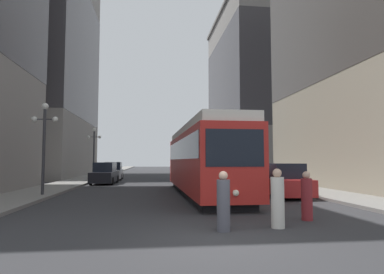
# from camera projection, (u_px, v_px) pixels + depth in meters

# --- Properties ---
(ground_plane) EXTENTS (200.00, 200.00, 0.00)m
(ground_plane) POSITION_uv_depth(u_px,v_px,m) (219.00, 242.00, 8.02)
(ground_plane) COLOR #303033
(sidewalk_left) EXTENTS (3.00, 120.00, 0.15)m
(sidewalk_left) POSITION_uv_depth(u_px,v_px,m) (103.00, 174.00, 46.59)
(sidewalk_left) COLOR gray
(sidewalk_left) RESTS_ON ground
(sidewalk_right) EXTENTS (3.00, 120.00, 0.15)m
(sidewalk_right) POSITION_uv_depth(u_px,v_px,m) (219.00, 173.00, 48.65)
(sidewalk_right) COLOR gray
(sidewalk_right) RESTS_ON ground
(streetcar) EXTENTS (2.86, 14.56, 3.89)m
(streetcar) POSITION_uv_depth(u_px,v_px,m) (202.00, 158.00, 19.20)
(streetcar) COLOR black
(streetcar) RESTS_ON ground
(transit_bus) EXTENTS (2.99, 11.34, 3.45)m
(transit_bus) POSITION_uv_depth(u_px,v_px,m) (208.00, 161.00, 35.49)
(transit_bus) COLOR black
(transit_bus) RESTS_ON ground
(parked_car_left_near) EXTENTS (2.02, 4.76, 1.82)m
(parked_car_left_near) POSITION_uv_depth(u_px,v_px,m) (105.00, 174.00, 28.03)
(parked_car_left_near) COLOR black
(parked_car_left_near) RESTS_ON ground
(parked_car_left_mid) EXTENTS (1.98, 4.73, 1.82)m
(parked_car_left_mid) POSITION_uv_depth(u_px,v_px,m) (113.00, 171.00, 34.31)
(parked_car_left_mid) COLOR black
(parked_car_left_mid) RESTS_ON ground
(parked_car_right_far) EXTENTS (2.01, 4.94, 1.82)m
(parked_car_right_far) POSITION_uv_depth(u_px,v_px,m) (282.00, 181.00, 18.19)
(parked_car_right_far) COLOR black
(parked_car_right_far) RESTS_ON ground
(pedestrian_crossing_near) EXTENTS (0.39, 0.39, 1.74)m
(pedestrian_crossing_near) POSITION_uv_depth(u_px,v_px,m) (278.00, 200.00, 9.71)
(pedestrian_crossing_near) COLOR beige
(pedestrian_crossing_near) RESTS_ON ground
(pedestrian_crossing_far) EXTENTS (0.36, 0.36, 1.61)m
(pedestrian_crossing_far) POSITION_uv_depth(u_px,v_px,m) (307.00, 197.00, 10.95)
(pedestrian_crossing_far) COLOR maroon
(pedestrian_crossing_far) RESTS_ON ground
(pedestrian_on_sidewalk) EXTENTS (0.38, 0.38, 1.68)m
(pedestrian_on_sidewalk) POSITION_uv_depth(u_px,v_px,m) (223.00, 203.00, 9.27)
(pedestrian_on_sidewalk) COLOR #4C4C56
(pedestrian_on_sidewalk) RESTS_ON ground
(lamp_post_left_near) EXTENTS (1.41, 0.36, 4.97)m
(lamp_post_left_near) POSITION_uv_depth(u_px,v_px,m) (44.00, 133.00, 17.94)
(lamp_post_left_near) COLOR #333338
(lamp_post_left_near) RESTS_ON sidewalk_left
(lamp_post_left_far) EXTENTS (1.41, 0.36, 5.16)m
(lamp_post_left_far) POSITION_uv_depth(u_px,v_px,m) (94.00, 145.00, 33.66)
(lamp_post_left_far) COLOR #333338
(lamp_post_left_far) RESTS_ON sidewalk_left
(building_left_midblock) EXTENTS (14.63, 20.73, 28.12)m
(building_left_midblock) POSITION_uv_depth(u_px,v_px,m) (27.00, 58.00, 40.46)
(building_left_midblock) COLOR gray
(building_left_midblock) RESTS_ON ground
(building_right_corner) EXTENTS (13.36, 24.08, 27.17)m
(building_right_corner) POSITION_uv_depth(u_px,v_px,m) (258.00, 89.00, 55.79)
(building_right_corner) COLOR gray
(building_right_corner) RESTS_ON ground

